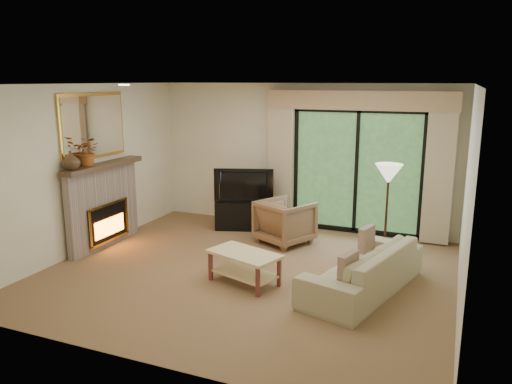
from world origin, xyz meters
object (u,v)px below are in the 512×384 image
at_px(media_console, 244,215).
at_px(sofa, 363,268).
at_px(armchair, 285,222).
at_px(coffee_table, 244,268).

height_order(media_console, sofa, sofa).
bearing_deg(media_console, armchair, -46.26).
xyz_separation_m(sofa, coffee_table, (-1.50, -0.36, -0.09)).
relative_size(armchair, coffee_table, 0.84).
bearing_deg(armchair, sofa, 163.61).
height_order(sofa, coffee_table, sofa).
height_order(media_console, coffee_table, media_console).
xyz_separation_m(media_console, coffee_table, (1.02, -2.32, -0.04)).
bearing_deg(sofa, armchair, -117.57).
bearing_deg(coffee_table, media_console, 131.91).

